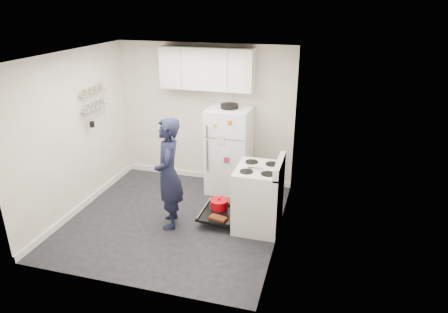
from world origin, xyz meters
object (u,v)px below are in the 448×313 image
(electric_range, at_px, (258,198))
(open_oven_door, at_px, (219,208))
(refrigerator, at_px, (229,150))
(person, at_px, (168,174))

(electric_range, relative_size, open_oven_door, 1.57)
(refrigerator, relative_size, person, 0.93)
(open_oven_door, bearing_deg, electric_range, -3.24)
(electric_range, height_order, open_oven_door, electric_range)
(open_oven_door, distance_m, person, 0.99)
(electric_range, bearing_deg, open_oven_door, 176.76)
(open_oven_door, relative_size, person, 0.42)
(person, bearing_deg, open_oven_door, 97.61)
(refrigerator, xyz_separation_m, person, (-0.54, -1.40, 0.08))
(open_oven_door, xyz_separation_m, person, (-0.67, -0.34, 0.65))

